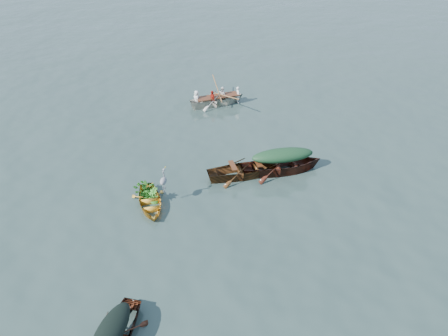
% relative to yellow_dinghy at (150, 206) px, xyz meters
% --- Properties ---
extents(ground, '(140.00, 140.00, 0.00)m').
position_rel_yellow_dinghy_xyz_m(ground, '(3.08, -1.10, 0.00)').
color(ground, '#30433F').
rests_on(ground, ground).
extents(yellow_dinghy, '(2.28, 3.00, 0.72)m').
position_rel_yellow_dinghy_xyz_m(yellow_dinghy, '(0.00, 0.00, 0.00)').
color(yellow_dinghy, orange).
rests_on(yellow_dinghy, ground).
extents(green_tarp_boat, '(4.73, 3.05, 1.07)m').
position_rel_yellow_dinghy_xyz_m(green_tarp_boat, '(4.43, 3.14, 0.00)').
color(green_tarp_boat, '#4A2011').
rests_on(green_tarp_boat, ground).
extents(open_wooden_boat, '(4.32, 2.96, 0.96)m').
position_rel_yellow_dinghy_xyz_m(open_wooden_boat, '(3.04, 2.56, 0.00)').
color(open_wooden_boat, brown).
rests_on(open_wooden_boat, ground).
extents(rowed_boat, '(4.12, 3.25, 0.97)m').
position_rel_yellow_dinghy_xyz_m(rowed_boat, '(0.60, 9.02, 0.00)').
color(rowed_boat, beige).
rests_on(rowed_boat, ground).
extents(dark_tarp_cover, '(0.76, 1.83, 0.40)m').
position_rel_yellow_dinghy_xyz_m(dark_tarp_cover, '(0.97, -5.59, 0.59)').
color(dark_tarp_cover, black).
rests_on(dark_tarp_cover, dark_covered_boat).
extents(green_tarp_cover, '(2.60, 1.68, 0.52)m').
position_rel_yellow_dinghy_xyz_m(green_tarp_cover, '(4.43, 3.14, 0.79)').
color(green_tarp_cover, '#193D1F').
rests_on(green_tarp_cover, green_tarp_boat).
extents(thwart_benches, '(2.22, 1.60, 0.04)m').
position_rel_yellow_dinghy_xyz_m(thwart_benches, '(3.04, 2.56, 0.50)').
color(thwart_benches, '#4C2511').
rests_on(thwart_benches, open_wooden_boat).
extents(heron, '(0.43, 0.48, 0.92)m').
position_rel_yellow_dinghy_xyz_m(heron, '(0.47, 0.29, 0.82)').
color(heron, gray).
rests_on(heron, yellow_dinghy).
extents(dinghy_weeds, '(1.03, 1.12, 0.60)m').
position_rel_yellow_dinghy_xyz_m(dinghy_weeds, '(-0.22, 0.51, 0.66)').
color(dinghy_weeds, '#31761E').
rests_on(dinghy_weeds, yellow_dinghy).
extents(rowers, '(3.02, 2.49, 0.76)m').
position_rel_yellow_dinghy_xyz_m(rowers, '(0.60, 9.02, 0.86)').
color(rowers, silver).
rests_on(rowers, rowed_boat).
extents(oars, '(1.91, 2.51, 0.06)m').
position_rel_yellow_dinghy_xyz_m(oars, '(0.60, 9.02, 0.51)').
color(oars, brown).
rests_on(oars, rowed_boat).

